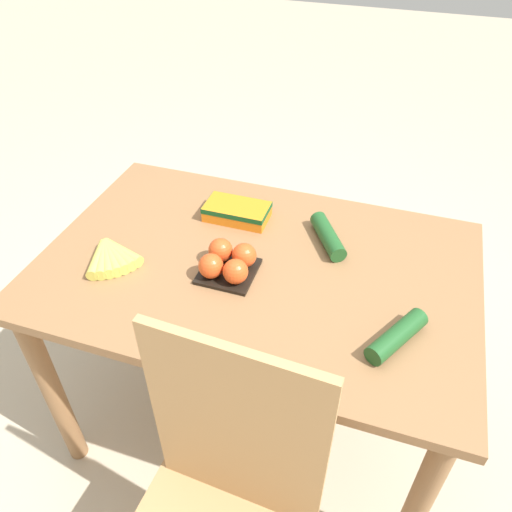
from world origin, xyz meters
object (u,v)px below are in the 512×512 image
Objects in this scene: banana_bunch at (111,257)px; cucumber_far at (328,236)px; carrot_bag at (237,211)px; cucumber_near at (397,336)px; tomato_pack at (228,262)px.

cucumber_far is at bearing -153.94° from banana_bunch.
banana_bunch is 0.40m from carrot_bag.
banana_bunch is 0.86× the size of cucumber_far.
banana_bunch is 0.79m from cucumber_near.
cucumber_near is at bearing 145.88° from carrot_bag.
banana_bunch is at bearing 10.01° from tomato_pack.
carrot_bag and cucumber_far have the same top height.
cucumber_near and cucumber_far have the same top height.
tomato_pack reaches higher than cucumber_near.
tomato_pack is 0.47m from cucumber_near.
banana_bunch is at bearing -3.62° from cucumber_near.
tomato_pack is at bearing -13.18° from cucumber_near.
banana_bunch is 0.33m from tomato_pack.
tomato_pack is 0.31m from cucumber_far.
tomato_pack reaches higher than carrot_bag.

